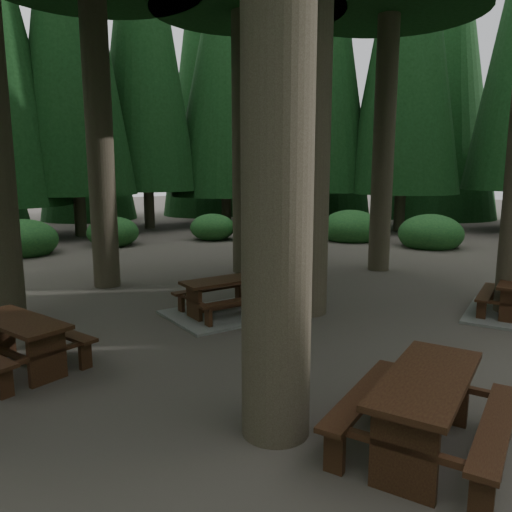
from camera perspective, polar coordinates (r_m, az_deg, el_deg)
ground at (r=9.78m, az=3.16°, el=-7.48°), size 80.00×80.00×0.00m
picnic_table_b at (r=8.16m, az=-25.41°, el=-8.32°), size 1.84×2.09×0.77m
picnic_table_c at (r=10.14m, az=-3.59°, el=-5.39°), size 2.33×1.98×0.75m
picnic_table_d at (r=17.58m, az=2.67°, el=2.03°), size 2.14×2.04×0.73m
picnic_table_e at (r=5.63m, az=18.83°, el=-15.52°), size 2.41×2.18×0.86m
shrub_ring at (r=10.66m, az=3.32°, el=-3.76°), size 23.86×24.64×1.49m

